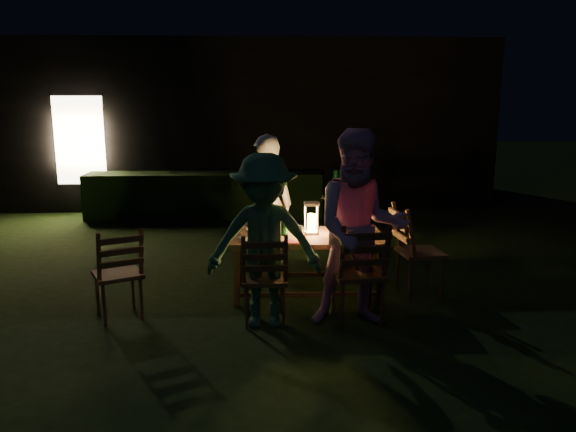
{
  "coord_description": "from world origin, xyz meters",
  "views": [
    {
      "loc": [
        0.55,
        -6.3,
        2.18
      ],
      "look_at": [
        0.83,
        -0.15,
        0.84
      ],
      "focal_mm": 35.0,
      "sensor_mm": 36.0,
      "label": 1
    }
  ],
  "objects_px": {
    "chair_near_left": "(265,294)",
    "bottle_table": "(284,222)",
    "person_house_side": "(267,205)",
    "person_opp_left": "(264,241)",
    "chair_far_right": "(348,249)",
    "lantern": "(312,220)",
    "chair_end": "(418,266)",
    "ice_bucket": "(338,189)",
    "side_table": "(338,201)",
    "chair_spare": "(119,289)",
    "bottle_bucket_a": "(336,186)",
    "dining_table": "(307,241)",
    "chair_near_right": "(358,291)",
    "bottle_bucket_b": "(341,185)",
    "person_opp_right": "(360,230)",
    "chair_far_left": "(267,250)"
  },
  "relations": [
    {
      "from": "person_house_side",
      "to": "person_opp_left",
      "type": "relative_size",
      "value": 1.04
    },
    {
      "from": "ice_bucket",
      "to": "chair_end",
      "type": "bearing_deg",
      "value": -77.28
    },
    {
      "from": "person_opp_right",
      "to": "bottle_table",
      "type": "relative_size",
      "value": 6.7
    },
    {
      "from": "bottle_table",
      "to": "chair_spare",
      "type": "bearing_deg",
      "value": -160.67
    },
    {
      "from": "dining_table",
      "to": "person_opp_right",
      "type": "relative_size",
      "value": 0.88
    },
    {
      "from": "person_opp_right",
      "to": "ice_bucket",
      "type": "bearing_deg",
      "value": 87.14
    },
    {
      "from": "bottle_bucket_b",
      "to": "chair_far_left",
      "type": "bearing_deg",
      "value": -123.99
    },
    {
      "from": "person_opp_left",
      "to": "bottle_bucket_b",
      "type": "bearing_deg",
      "value": 71.47
    },
    {
      "from": "chair_near_left",
      "to": "chair_spare",
      "type": "distance_m",
      "value": 1.45
    },
    {
      "from": "ice_bucket",
      "to": "side_table",
      "type": "bearing_deg",
      "value": 0.0
    },
    {
      "from": "chair_spare",
      "to": "person_opp_right",
      "type": "distance_m",
      "value": 2.44
    },
    {
      "from": "chair_spare",
      "to": "bottle_table",
      "type": "relative_size",
      "value": 3.47
    },
    {
      "from": "chair_near_left",
      "to": "bottle_table",
      "type": "relative_size",
      "value": 3.43
    },
    {
      "from": "chair_end",
      "to": "person_house_side",
      "type": "height_order",
      "value": "person_house_side"
    },
    {
      "from": "chair_near_left",
      "to": "bottle_table",
      "type": "bearing_deg",
      "value": 73.45
    },
    {
      "from": "side_table",
      "to": "person_house_side",
      "type": "bearing_deg",
      "value": -124.29
    },
    {
      "from": "bottle_bucket_a",
      "to": "dining_table",
      "type": "bearing_deg",
      "value": -104.45
    },
    {
      "from": "dining_table",
      "to": "bottle_bucket_a",
      "type": "relative_size",
      "value": 5.18
    },
    {
      "from": "person_opp_left",
      "to": "ice_bucket",
      "type": "height_order",
      "value": "person_opp_left"
    },
    {
      "from": "lantern",
      "to": "chair_end",
      "type": "bearing_deg",
      "value": -3.88
    },
    {
      "from": "chair_far_right",
      "to": "chair_near_right",
      "type": "bearing_deg",
      "value": 91.58
    },
    {
      "from": "chair_far_right",
      "to": "side_table",
      "type": "xyz_separation_m",
      "value": [
        0.1,
        1.69,
        0.28
      ]
    },
    {
      "from": "chair_near_right",
      "to": "chair_far_right",
      "type": "bearing_deg",
      "value": 79.17
    },
    {
      "from": "bottle_table",
      "to": "chair_far_right",
      "type": "bearing_deg",
      "value": 42.55
    },
    {
      "from": "lantern",
      "to": "side_table",
      "type": "relative_size",
      "value": 0.52
    },
    {
      "from": "chair_end",
      "to": "side_table",
      "type": "xyz_separation_m",
      "value": [
        -0.56,
        2.48,
        0.27
      ]
    },
    {
      "from": "chair_far_right",
      "to": "ice_bucket",
      "type": "distance_m",
      "value": 1.75
    },
    {
      "from": "person_opp_left",
      "to": "chair_far_right",
      "type": "bearing_deg",
      "value": 57.79
    },
    {
      "from": "person_opp_left",
      "to": "side_table",
      "type": "relative_size",
      "value": 2.49
    },
    {
      "from": "dining_table",
      "to": "person_opp_left",
      "type": "xyz_separation_m",
      "value": [
        -0.47,
        -0.81,
        0.21
      ]
    },
    {
      "from": "person_opp_right",
      "to": "bottle_bucket_b",
      "type": "height_order",
      "value": "person_opp_right"
    },
    {
      "from": "lantern",
      "to": "bottle_bucket_a",
      "type": "distance_m",
      "value": 2.42
    },
    {
      "from": "chair_spare",
      "to": "side_table",
      "type": "height_order",
      "value": "chair_spare"
    },
    {
      "from": "person_opp_left",
      "to": "lantern",
      "type": "distance_m",
      "value": 1.0
    },
    {
      "from": "bottle_table",
      "to": "bottle_bucket_a",
      "type": "xyz_separation_m",
      "value": [
        0.87,
        2.4,
        0.0
      ]
    },
    {
      "from": "person_house_side",
      "to": "lantern",
      "type": "xyz_separation_m",
      "value": [
        0.48,
        -0.78,
        -0.02
      ]
    },
    {
      "from": "bottle_bucket_b",
      "to": "lantern",
      "type": "bearing_deg",
      "value": -105.35
    },
    {
      "from": "dining_table",
      "to": "bottle_bucket_a",
      "type": "height_order",
      "value": "bottle_bucket_a"
    },
    {
      "from": "chair_end",
      "to": "bottle_bucket_a",
      "type": "xyz_separation_m",
      "value": [
        -0.61,
        2.44,
        0.51
      ]
    },
    {
      "from": "chair_far_right",
      "to": "person_house_side",
      "type": "xyz_separation_m",
      "value": [
        -1.0,
        0.07,
        0.56
      ]
    },
    {
      "from": "dining_table",
      "to": "chair_near_left",
      "type": "bearing_deg",
      "value": -120.27
    },
    {
      "from": "chair_spare",
      "to": "chair_near_right",
      "type": "bearing_deg",
      "value": -31.21
    },
    {
      "from": "chair_far_right",
      "to": "chair_end",
      "type": "relative_size",
      "value": 0.96
    },
    {
      "from": "chair_spare",
      "to": "ice_bucket",
      "type": "distance_m",
      "value": 4.0
    },
    {
      "from": "chair_far_right",
      "to": "person_opp_left",
      "type": "relative_size",
      "value": 0.6
    },
    {
      "from": "person_opp_left",
      "to": "bottle_table",
      "type": "xyz_separation_m",
      "value": [
        0.22,
        0.82,
        -0.01
      ]
    },
    {
      "from": "chair_near_right",
      "to": "bottle_bucket_b",
      "type": "distance_m",
      "value": 3.32
    },
    {
      "from": "chair_near_left",
      "to": "bottle_table",
      "type": "height_order",
      "value": "bottle_table"
    },
    {
      "from": "chair_near_left",
      "to": "chair_end",
      "type": "height_order",
      "value": "chair_end"
    },
    {
      "from": "person_opp_left",
      "to": "chair_end",
      "type": "bearing_deg",
      "value": 25.95
    }
  ]
}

